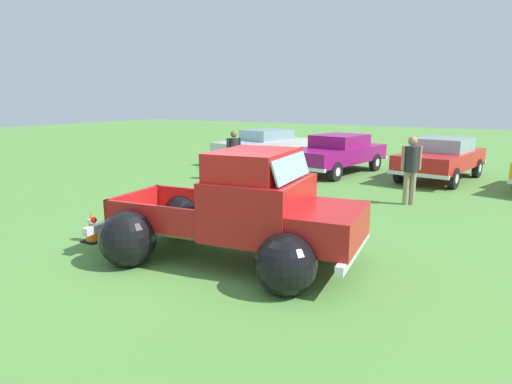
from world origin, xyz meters
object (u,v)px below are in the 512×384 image
Objects in this scene: lane_cone_0 at (92,226)px; spectator_1 at (411,166)px; spectator_0 at (234,152)px; show_car_0 at (264,145)px; show_car_2 at (441,157)px; vintage_pickup_truck at (245,219)px; show_car_1 at (337,152)px; lane_cone_1 at (224,199)px.

spectator_1 is at bearing 54.59° from lane_cone_0.
spectator_0 is 6.01m from spectator_1.
show_car_2 is at bearing 100.84° from show_car_0.
spectator_0 reaches higher than show_car_0.
vintage_pickup_truck is 12.11m from show_car_0.
spectator_0 is 0.93× the size of spectator_1.
spectator_0 is (-2.49, -3.23, 0.17)m from show_car_1.
lane_cone_0 is at bearing 3.80° from show_car_1.
spectator_0 is at bearing 120.80° from lane_cone_1.
spectator_0 reaches higher than lane_cone_1.
show_car_2 is (1.49, 10.14, 0.03)m from vintage_pickup_truck.
show_car_0 is 3.87m from show_car_1.
show_car_1 is at bearing -97.79° from spectator_0.
show_car_1 reaches higher than lane_cone_0.
spectator_1 is at bearing 51.99° from show_car_1.
vintage_pickup_truck reaches higher than lane_cone_0.
spectator_1 reaches higher than show_car_2.
vintage_pickup_truck is 3.51m from lane_cone_1.
lane_cone_1 is at bearing 150.62° from spectator_0.
spectator_0 reaches higher than show_car_2.
show_car_1 is 2.70× the size of spectator_1.
show_car_0 is at bearing -43.68° from spectator_0.
show_car_1 is at bearing 84.08° from lane_cone_0.
spectator_0 is (-6.04, -3.75, 0.18)m from show_car_2.
spectator_0 is 4.45m from lane_cone_1.
spectator_0 is at bearing 118.08° from vintage_pickup_truck.
lane_cone_1 is (0.83, 3.25, 0.00)m from lane_cone_0.
show_car_2 is at bearing 146.57° from spectator_1.
show_car_1 is at bearing 89.59° from show_car_0.
show_car_1 is 1.07× the size of show_car_2.
lane_cone_0 is at bearing -68.05° from spectator_1.
spectator_0 reaches higher than lane_cone_0.
spectator_1 is 2.86× the size of lane_cone_1.
spectator_1 is (-0.06, -4.37, 0.25)m from show_car_2.
show_car_0 is 4.42m from spectator_0.
vintage_pickup_truck is 9.84m from show_car_1.
show_car_1 reaches higher than lane_cone_1.
vintage_pickup_truck is 3.23m from lane_cone_0.
show_car_1 is (-2.07, 9.62, 0.03)m from vintage_pickup_truck.
show_car_1 is at bearing -73.07° from show_car_2.
show_car_2 reaches higher than lane_cone_1.
show_car_2 is at bearing 63.28° from lane_cone_1.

